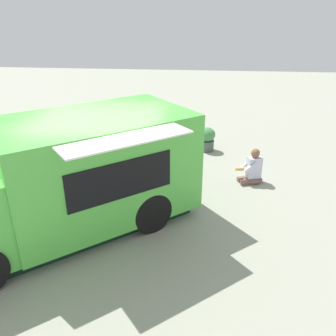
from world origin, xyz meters
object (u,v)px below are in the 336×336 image
person_customer (253,169)px  planter_flowering_near (98,139)px  food_truck (67,181)px  planter_flowering_side (207,139)px

person_customer → planter_flowering_near: 4.98m
food_truck → planter_flowering_near: size_ratio=7.60×
planter_flowering_near → planter_flowering_side: 3.45m
planter_flowering_near → planter_flowering_side: planter_flowering_side is taller
food_truck → person_customer: 4.71m
planter_flowering_near → planter_flowering_side: size_ratio=0.95×
person_customer → planter_flowering_near: size_ratio=1.28×
food_truck → person_customer: bearing=122.8°
person_customer → planter_flowering_near: bearing=-112.0°
food_truck → planter_flowering_near: bearing=-170.9°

